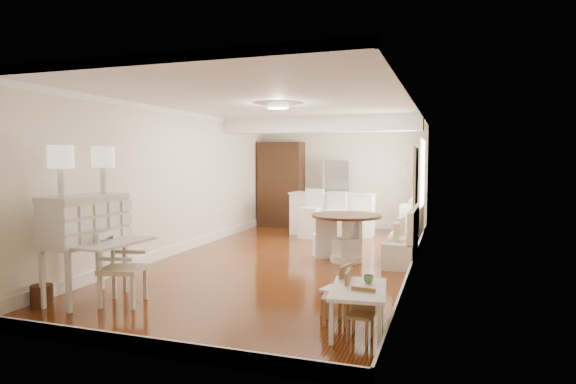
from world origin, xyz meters
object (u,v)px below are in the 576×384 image
Objects in this scene: dining_table at (346,238)px; bar_stool_left at (311,214)px; secretary_bureau at (86,248)px; gustavian_armchair at (123,268)px; slip_chair_far at (325,234)px; pantry_cabinet at (281,184)px; kids_chair_c at (360,314)px; kids_chair_b at (336,289)px; kids_table at (358,310)px; kids_chair_a at (336,296)px; bar_stool_right at (335,216)px; sideboard at (412,220)px; slip_chair_near at (347,238)px; fridge at (349,195)px; wicker_basket at (42,296)px; breakfast_counter at (332,214)px.

bar_stool_left is (-1.31, 2.28, 0.14)m from dining_table.
gustavian_armchair is at bearing 4.75° from secretary_bureau.
pantry_cabinet is at bearing -82.39° from slip_chair_far.
kids_chair_c is 0.42× the size of dining_table.
kids_chair_b is 0.74× the size of slip_chair_far.
pantry_cabinet reaches higher than slip_chair_far.
kids_chair_a is at bearing 150.45° from kids_table.
bar_stool_right reaches higher than gustavian_armchair.
sideboard reaches higher than kids_chair_c.
kids_table is 3.58m from slip_chair_near.
fridge is at bearing -174.62° from kids_chair_a.
fridge is at bearing -155.36° from kids_chair_b.
secretary_bureau is at bearing -108.03° from sideboard.
dining_table is 2.32m from bar_stool_right.
wicker_basket is 0.21× the size of dining_table.
pantry_cabinet is (-2.17, 3.67, 0.73)m from slip_chair_far.
kids_table is 6.57m from breakfast_counter.
sideboard reaches higher than kids_table.
slip_chair_near is 0.73× the size of bar_stool_left.
gustavian_armchair is 7.43m from pantry_cabinet.
pantry_cabinet is (-1.93, 1.77, 0.60)m from bar_stool_right.
kids_chair_b is at bearing -171.27° from kids_chair_a.
secretary_bureau is at bearing -67.26° from kids_chair_b.
kids_table is at bearing 111.07° from kids_chair_c.
breakfast_counter reaches higher than kids_chair_c.
bar_stool_right is (-1.62, 5.86, 0.29)m from kids_chair_c.
bar_stool_left reaches higher than slip_chair_far.
wicker_basket is 3.96m from kids_table.
fridge reaches higher than breakfast_counter.
kids_chair_b is 7.65m from pantry_cabinet.
breakfast_counter is 1.14× the size of fridge.
fridge is (-0.75, 3.89, 0.48)m from slip_chair_near.
sideboard is at bearing -169.48° from kids_chair_b.
secretary_bureau is 7.56m from sideboard.
dining_table is at bearing -69.91° from bar_stool_right.
kids_chair_b is at bearing 127.07° from kids_table.
bar_stool_right is (0.23, -0.69, 0.04)m from breakfast_counter.
kids_chair_b is 0.31× the size of breakfast_counter.
kids_table is at bearing 51.56° from kids_chair_b.
wicker_basket is at bearing -129.11° from dining_table.
sideboard is at bearing 60.21° from wicker_basket.
kids_chair_b is 7.03m from fridge.
pantry_cabinet reaches higher than fridge.
bar_stool_right is (-1.28, 5.46, 0.24)m from kids_chair_a.
fridge is at bearing 108.75° from kids_chair_c.
slip_chair_far reaches higher than kids_chair_b.
kids_chair_a is 0.52m from kids_chair_c.
breakfast_counter reaches higher than kids_chair_a.
kids_chair_c is at bearing -65.03° from pantry_cabinet.
bar_stool_left is (-1.80, 5.23, 0.26)m from kids_chair_b.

